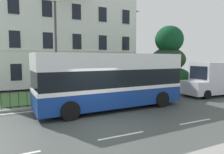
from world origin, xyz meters
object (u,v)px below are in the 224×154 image
Objects in this scene: single_decker_bus at (111,80)px; litter_bin at (85,91)px; evergreen_tree at (168,66)px; street_lamp_post at (56,42)px; white_panel_van at (215,78)px; georgian_townhouse at (53,35)px.

single_decker_bus reaches higher than litter_bin.
evergreen_tree is 10.97m from street_lamp_post.
litter_bin is at bearing 102.57° from single_decker_bus.
street_lamp_post is (-10.72, -1.47, 1.78)m from evergreen_tree.
litter_bin is (-0.75, 2.83, -1.04)m from single_decker_bus.
evergreen_tree is 0.90× the size of street_lamp_post.
single_decker_bus reaches higher than white_panel_van.
white_panel_van is 12.74m from street_lamp_post.
evergreen_tree is (8.73, -10.49, -3.54)m from georgian_townhouse.
single_decker_bus is at bearing -75.17° from litter_bin.
street_lamp_post is 6.14× the size of litter_bin.
white_panel_van is (9.53, 0.29, -0.35)m from single_decker_bus.
white_panel_van is at bearing -10.88° from street_lamp_post.
white_panel_van is at bearing -54.41° from georgian_townhouse.
street_lamp_post is at bearing -99.47° from georgian_townhouse.
single_decker_bus is 3.11m from litter_bin.
evergreen_tree reaches higher than white_panel_van.
litter_bin is at bearing -11.45° from white_panel_van.
georgian_townhouse is 15.72× the size of litter_bin.
street_lamp_post is (-1.99, -11.96, -1.77)m from georgian_townhouse.
georgian_townhouse is 14.10m from evergreen_tree.
evergreen_tree is 9.02m from single_decker_bus.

